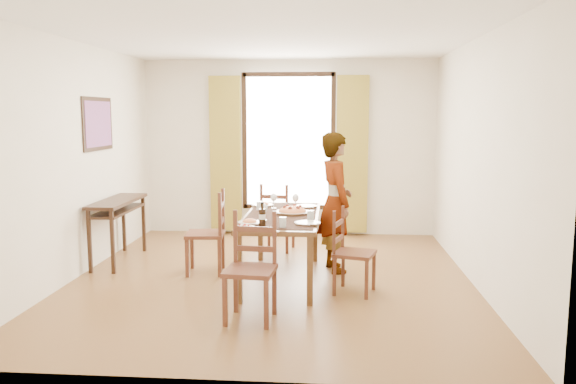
# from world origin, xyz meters

# --- Properties ---
(ground) EXTENTS (5.00, 5.00, 0.00)m
(ground) POSITION_xyz_m (0.00, 0.00, 0.00)
(ground) COLOR #5A2F1C
(ground) RESTS_ON ground
(room_shell) EXTENTS (4.60, 5.10, 2.74)m
(room_shell) POSITION_xyz_m (-0.00, 0.13, 1.54)
(room_shell) COLOR silver
(room_shell) RESTS_ON ground
(console_table) EXTENTS (0.38, 1.20, 0.80)m
(console_table) POSITION_xyz_m (-2.03, 0.60, 0.68)
(console_table) COLOR #331A11
(console_table) RESTS_ON ground
(dining_table) EXTENTS (0.82, 1.80, 0.76)m
(dining_table) POSITION_xyz_m (0.12, -0.04, 0.69)
(dining_table) COLOR brown
(dining_table) RESTS_ON ground
(chair_west) EXTENTS (0.48, 0.48, 0.99)m
(chair_west) POSITION_xyz_m (-0.78, 0.18, 0.46)
(chair_west) COLOR brown
(chair_west) RESTS_ON ground
(chair_north) EXTENTS (0.48, 0.48, 0.94)m
(chair_north) POSITION_xyz_m (-0.07, 1.34, 0.44)
(chair_north) COLOR brown
(chair_north) RESTS_ON ground
(chair_south) EXTENTS (0.47, 0.47, 0.99)m
(chair_south) POSITION_xyz_m (-0.05, -1.29, 0.46)
(chair_south) COLOR brown
(chair_south) RESTS_ON ground
(chair_east) EXTENTS (0.49, 0.49, 0.89)m
(chair_east) POSITION_xyz_m (0.89, -0.43, 0.42)
(chair_east) COLOR brown
(chair_east) RESTS_ON ground
(man) EXTENTS (0.83, 0.73, 1.66)m
(man) POSITION_xyz_m (0.72, 0.41, 0.83)
(man) COLOR #9B9DA4
(man) RESTS_ON ground
(plate_sw) EXTENTS (0.27, 0.27, 0.05)m
(plate_sw) POSITION_xyz_m (-0.16, -0.60, 0.78)
(plate_sw) COLOR silver
(plate_sw) RESTS_ON dining_table
(plate_se) EXTENTS (0.27, 0.27, 0.05)m
(plate_se) POSITION_xyz_m (0.43, -0.57, 0.78)
(plate_se) COLOR silver
(plate_se) RESTS_ON dining_table
(plate_nw) EXTENTS (0.27, 0.27, 0.05)m
(plate_nw) POSITION_xyz_m (-0.17, 0.53, 0.78)
(plate_nw) COLOR silver
(plate_nw) RESTS_ON dining_table
(plate_ne) EXTENTS (0.27, 0.27, 0.05)m
(plate_ne) POSITION_xyz_m (0.37, 0.48, 0.78)
(plate_ne) COLOR silver
(plate_ne) RESTS_ON dining_table
(pasta_platter) EXTENTS (0.40, 0.40, 0.10)m
(pasta_platter) POSITION_xyz_m (0.23, 0.03, 0.81)
(pasta_platter) COLOR #C44119
(pasta_platter) RESTS_ON dining_table
(caprese_plate) EXTENTS (0.20, 0.20, 0.04)m
(caprese_plate) POSITION_xyz_m (-0.19, -0.82, 0.78)
(caprese_plate) COLOR silver
(caprese_plate) RESTS_ON dining_table
(wine_glass_a) EXTENTS (0.08, 0.08, 0.18)m
(wine_glass_a) POSITION_xyz_m (-0.04, -0.42, 0.85)
(wine_glass_a) COLOR white
(wine_glass_a) RESTS_ON dining_table
(wine_glass_b) EXTENTS (0.08, 0.08, 0.18)m
(wine_glass_b) POSITION_xyz_m (0.25, 0.32, 0.85)
(wine_glass_b) COLOR white
(wine_glass_b) RESTS_ON dining_table
(wine_glass_c) EXTENTS (0.08, 0.08, 0.18)m
(wine_glass_c) POSITION_xyz_m (-0.01, 0.35, 0.85)
(wine_glass_c) COLOR white
(wine_glass_c) RESTS_ON dining_table
(tumbler_a) EXTENTS (0.07, 0.07, 0.10)m
(tumbler_a) POSITION_xyz_m (0.45, -0.34, 0.81)
(tumbler_a) COLOR silver
(tumbler_a) RESTS_ON dining_table
(tumbler_b) EXTENTS (0.07, 0.07, 0.10)m
(tumbler_b) POSITION_xyz_m (-0.17, 0.24, 0.81)
(tumbler_b) COLOR silver
(tumbler_b) RESTS_ON dining_table
(tumbler_c) EXTENTS (0.07, 0.07, 0.10)m
(tumbler_c) POSITION_xyz_m (0.19, -0.75, 0.81)
(tumbler_c) COLOR silver
(tumbler_c) RESTS_ON dining_table
(wine_bottle) EXTENTS (0.07, 0.07, 0.25)m
(wine_bottle) POSITION_xyz_m (-0.02, -0.73, 0.88)
(wine_bottle) COLOR black
(wine_bottle) RESTS_ON dining_table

